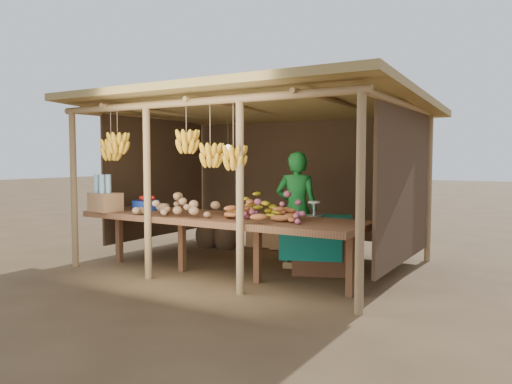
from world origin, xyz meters
The scene contains 13 objects.
ground centered at (0.00, 0.00, 0.00)m, with size 60.00×60.00×0.00m, color brown.
stall_structure centered at (-0.07, -0.09, 1.91)m, with size 4.70×3.50×2.43m.
counter centered at (0.00, -0.95, 0.74)m, with size 3.90×1.05×0.80m.
potato_heap centered at (-0.45, -1.22, 0.98)m, with size 1.05×0.63×0.37m, color #916B4B, non-canonical shape.
sweet_potato_heap centered at (0.70, -1.12, 0.98)m, with size 0.93×0.56×0.36m, color #AD5C2C, non-canonical shape.
onion_heap centered at (0.86, -0.97, 0.98)m, with size 0.85×0.51×0.36m, color #AF556D, non-canonical shape.
banana_pile centered at (0.36, -0.59, 0.97)m, with size 0.58×0.35×0.35m, color yellow, non-canonical shape.
tomato_basin centered at (-1.30, -0.90, 0.88)m, with size 0.39×0.39×0.21m.
bottle_box centered at (-1.65, -1.33, 1.00)m, with size 0.45×0.38×0.52m.
vendor centered at (0.59, 0.13, 0.82)m, with size 0.60×0.39×1.64m, color #1B792D.
tarp_crate centered at (1.03, 0.00, 0.40)m, with size 1.02×0.96×0.98m.
carton_stack centered at (-0.34, 1.20, 0.30)m, with size 1.00×0.48×0.69m.
burlap_sacks centered at (-1.24, 0.74, 0.25)m, with size 0.80×0.42×0.57m.
Camera 1 is at (3.74, -6.17, 1.54)m, focal length 35.00 mm.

